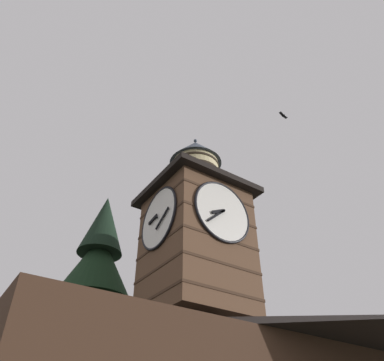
% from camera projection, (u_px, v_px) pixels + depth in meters
% --- Properties ---
extents(clock_tower, '(4.07, 4.07, 8.54)m').
position_uv_depth(clock_tower, '(196.00, 232.00, 15.15)').
color(clock_tower, brown).
rests_on(clock_tower, building_main).
extents(flying_bird_high, '(0.72, 0.26, 0.11)m').
position_uv_depth(flying_bird_high, '(283.00, 116.00, 22.54)').
color(flying_bird_high, black).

